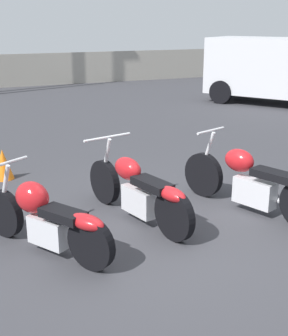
# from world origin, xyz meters

# --- Properties ---
(ground_plane) EXTENTS (60.00, 60.00, 0.00)m
(ground_plane) POSITION_xyz_m (0.00, 0.00, 0.00)
(ground_plane) COLOR #38383D
(fence_back) EXTENTS (40.00, 0.04, 1.23)m
(fence_back) POSITION_xyz_m (0.00, 13.90, 0.62)
(fence_back) COLOR #9E998E
(fence_back) RESTS_ON ground_plane
(motorcycle_slot_0) EXTENTS (1.12, 1.69, 0.94)m
(motorcycle_slot_0) POSITION_xyz_m (-1.38, 0.13, 0.40)
(motorcycle_slot_0) COLOR black
(motorcycle_slot_0) RESTS_ON ground_plane
(motorcycle_slot_1) EXTENTS (0.83, 2.05, 0.98)m
(motorcycle_slot_1) POSITION_xyz_m (-0.13, 0.51, 0.41)
(motorcycle_slot_1) COLOR black
(motorcycle_slot_1) RESTS_ON ground_plane
(motorcycle_slot_2) EXTENTS (0.92, 2.14, 1.01)m
(motorcycle_slot_2) POSITION_xyz_m (1.37, 0.17, 0.42)
(motorcycle_slot_2) COLOR black
(motorcycle_slot_2) RESTS_ON ground_plane
(parked_van) EXTENTS (4.03, 4.80, 1.95)m
(parked_van) POSITION_xyz_m (7.22, 6.72, 1.09)
(parked_van) COLOR silver
(parked_van) RESTS_ON ground_plane
(traffic_cone_near) EXTENTS (0.31, 0.31, 0.49)m
(traffic_cone_near) POSITION_xyz_m (-1.50, 2.89, 0.25)
(traffic_cone_near) COLOR orange
(traffic_cone_near) RESTS_ON ground_plane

